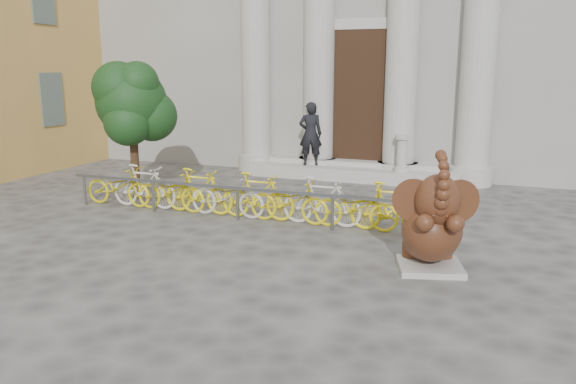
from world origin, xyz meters
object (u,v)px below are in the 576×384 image
at_px(tree, 132,104).
at_px(pedestrian, 310,134).
at_px(elephant_statue, 433,227).
at_px(bike_rack, 242,195).

xyz_separation_m(tree, pedestrian, (3.13, 4.07, -1.03)).
bearing_deg(tree, elephant_statue, -19.62).
bearing_deg(pedestrian, elephant_statue, 102.81).
xyz_separation_m(bike_rack, tree, (-3.19, 0.76, 1.80)).
relative_size(elephant_statue, tree, 0.60).
xyz_separation_m(bike_rack, pedestrian, (-0.06, 4.83, 0.78)).
relative_size(elephant_statue, bike_rack, 0.24).
relative_size(bike_rack, pedestrian, 4.51).
height_order(elephant_statue, bike_rack, elephant_statue).
relative_size(bike_rack, tree, 2.50).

